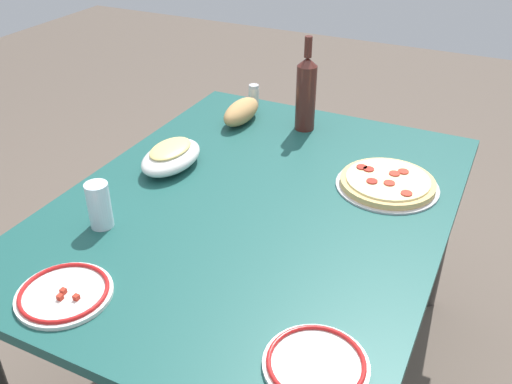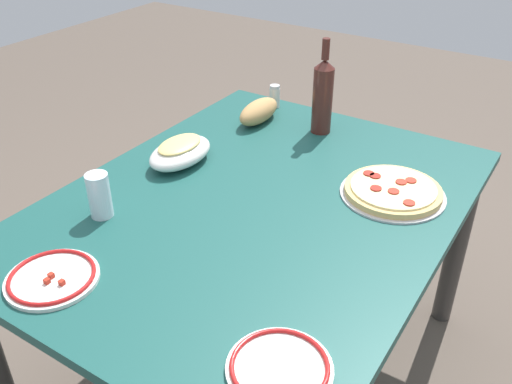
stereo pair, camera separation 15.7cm
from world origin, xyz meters
name	(u,v)px [view 2 (the right image)]	position (x,y,z in m)	size (l,w,h in m)	color
ground_plane	(256,371)	(0.00, 0.00, 0.00)	(8.00, 8.00, 0.00)	brown
dining_table	(256,229)	(0.00, 0.00, 0.61)	(1.37, 1.04, 0.71)	#194C47
pepperoni_pizza	(393,191)	(-0.24, 0.31, 0.72)	(0.30, 0.30, 0.03)	#B7B7BC
baked_pasta_dish	(180,151)	(-0.06, -0.32, 0.75)	(0.24, 0.15, 0.08)	white
wine_bottle	(323,95)	(-0.51, -0.06, 0.85)	(0.07, 0.07, 0.33)	#471E19
water_glass	(99,195)	(0.29, -0.31, 0.77)	(0.06, 0.06, 0.13)	silver
side_plate_near	(280,367)	(0.49, 0.36, 0.72)	(0.21, 0.21, 0.02)	white
side_plate_far	(52,278)	(0.54, -0.21, 0.72)	(0.22, 0.22, 0.02)	white
bread_loaf	(259,111)	(-0.46, -0.28, 0.75)	(0.21, 0.09, 0.08)	tan
spice_shaker	(275,96)	(-0.61, -0.31, 0.75)	(0.04, 0.04, 0.09)	silver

